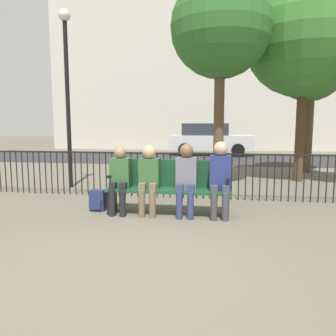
% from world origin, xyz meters
% --- Properties ---
extents(ground_plane, '(80.00, 80.00, 0.00)m').
position_xyz_m(ground_plane, '(0.00, 0.00, 0.00)').
color(ground_plane, '#605B4C').
extents(park_bench, '(2.09, 0.45, 0.92)m').
position_xyz_m(park_bench, '(0.00, 2.10, 0.50)').
color(park_bench, '#194728').
rests_on(park_bench, ground).
extents(seated_person_0, '(0.34, 0.39, 1.15)m').
position_xyz_m(seated_person_0, '(-0.82, 1.96, 0.64)').
color(seated_person_0, black).
rests_on(seated_person_0, ground).
extents(seated_person_1, '(0.34, 0.39, 1.19)m').
position_xyz_m(seated_person_1, '(-0.31, 1.96, 0.68)').
color(seated_person_1, brown).
rests_on(seated_person_1, ground).
extents(seated_person_2, '(0.34, 0.39, 1.21)m').
position_xyz_m(seated_person_2, '(0.31, 1.97, 0.68)').
color(seated_person_2, navy).
rests_on(seated_person_2, ground).
extents(seated_person_3, '(0.34, 0.39, 1.25)m').
position_xyz_m(seated_person_3, '(0.86, 1.97, 0.71)').
color(seated_person_3, '#3D3D42').
rests_on(seated_person_3, ground).
extents(backpack, '(0.27, 0.23, 0.37)m').
position_xyz_m(backpack, '(-1.28, 2.10, 0.18)').
color(backpack, navy).
rests_on(backpack, ground).
extents(fence_railing, '(9.01, 0.03, 0.95)m').
position_xyz_m(fence_railing, '(-0.02, 3.34, 0.56)').
color(fence_railing, black).
rests_on(fence_railing, ground).
extents(tree_0, '(3.11, 3.11, 5.36)m').
position_xyz_m(tree_0, '(2.98, 5.96, 3.79)').
color(tree_0, '#4C3823').
rests_on(tree_0, ground).
extents(tree_1, '(2.35, 2.35, 4.96)m').
position_xyz_m(tree_1, '(0.82, 4.72, 3.75)').
color(tree_1, brown).
rests_on(tree_1, ground).
extents(tree_3, '(2.21, 2.21, 4.47)m').
position_xyz_m(tree_3, '(3.63, 7.84, 3.31)').
color(tree_3, brown).
rests_on(tree_3, ground).
extents(lamp_post, '(0.28, 0.28, 4.17)m').
position_xyz_m(lamp_post, '(-2.75, 4.13, 2.71)').
color(lamp_post, black).
rests_on(lamp_post, ground).
extents(street_surface, '(24.00, 6.00, 0.01)m').
position_xyz_m(street_surface, '(0.00, 12.00, 0.00)').
color(street_surface, '#2B2B2D').
rests_on(street_surface, ground).
extents(parked_car_0, '(4.20, 1.94, 1.62)m').
position_xyz_m(parked_car_0, '(0.35, 13.73, 0.84)').
color(parked_car_0, silver).
rests_on(parked_car_0, ground).
extents(building_facade, '(20.00, 6.00, 14.34)m').
position_xyz_m(building_facade, '(0.00, 20.00, 7.17)').
color(building_facade, beige).
rests_on(building_facade, ground).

